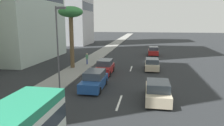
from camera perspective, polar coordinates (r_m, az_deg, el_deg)
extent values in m
plane|color=#26282B|center=(35.27, 6.12, 0.93)|extent=(198.00, 198.00, 0.00)
cube|color=gray|center=(36.35, -5.07, 1.37)|extent=(162.00, 3.11, 0.15)
cube|color=silver|center=(16.62, 1.98, -10.74)|extent=(3.20, 0.16, 0.01)
cube|color=silver|center=(28.37, 5.26, -1.53)|extent=(3.20, 0.16, 0.01)
cube|color=#268C66|center=(8.83, -27.56, -13.51)|extent=(6.43, 2.12, 0.43)
cube|color=beige|center=(17.22, 12.35, -8.18)|extent=(4.29, 1.89, 0.80)
cube|color=#38424C|center=(16.79, 12.49, -6.07)|extent=(2.36, 1.74, 0.66)
cylinder|color=black|center=(18.53, 9.42, -7.51)|extent=(0.64, 0.22, 0.64)
cylinder|color=black|center=(18.62, 14.83, -7.65)|extent=(0.64, 0.22, 0.64)
cylinder|color=black|center=(16.03, 9.38, -10.52)|extent=(0.64, 0.22, 0.64)
cylinder|color=black|center=(16.14, 15.67, -10.65)|extent=(0.64, 0.22, 0.64)
cube|color=#1E478C|center=(19.83, -4.91, -5.33)|extent=(4.61, 1.83, 0.83)
cube|color=#38424C|center=(19.85, -4.78, -3.06)|extent=(2.54, 1.68, 0.68)
cylinder|color=black|center=(18.40, -3.45, -7.52)|extent=(0.64, 0.22, 0.64)
cylinder|color=black|center=(18.83, -8.48, -7.18)|extent=(0.64, 0.22, 0.64)
cylinder|color=black|center=(21.07, -1.71, -5.08)|extent=(0.64, 0.22, 0.64)
cylinder|color=black|center=(21.44, -6.14, -4.84)|extent=(0.64, 0.22, 0.64)
cube|color=beige|center=(28.04, 10.87, -0.70)|extent=(4.16, 1.77, 0.74)
cube|color=#38424C|center=(27.71, 10.93, 0.58)|extent=(2.29, 1.63, 0.61)
cylinder|color=black|center=(29.34, 9.21, -0.58)|extent=(0.64, 0.22, 0.64)
cylinder|color=black|center=(29.38, 12.39, -0.68)|extent=(0.64, 0.22, 0.64)
cylinder|color=black|center=(26.82, 9.16, -1.68)|extent=(0.64, 0.22, 0.64)
cylinder|color=black|center=(26.86, 12.64, -1.79)|extent=(0.64, 0.22, 0.64)
cube|color=#A51E1E|center=(40.72, 11.24, 2.96)|extent=(4.08, 1.83, 0.79)
cube|color=#38424C|center=(40.43, 11.28, 3.93)|extent=(2.25, 1.69, 0.65)
cylinder|color=black|center=(41.99, 10.03, 2.90)|extent=(0.64, 0.22, 0.64)
cylinder|color=black|center=(42.05, 12.33, 2.82)|extent=(0.64, 0.22, 0.64)
cylinder|color=black|center=(39.49, 10.05, 2.38)|extent=(0.64, 0.22, 0.64)
cylinder|color=black|center=(39.54, 12.49, 2.30)|extent=(0.64, 0.22, 0.64)
cube|color=#A51E1E|center=(25.36, -1.98, -1.64)|extent=(4.33, 1.74, 0.85)
cube|color=#38424C|center=(25.41, -1.89, 0.16)|extent=(2.38, 1.60, 0.69)
cylinder|color=black|center=(24.00, -0.73, -3.05)|extent=(0.64, 0.22, 0.64)
cylinder|color=black|center=(24.33, -4.46, -2.89)|extent=(0.64, 0.22, 0.64)
cylinder|color=black|center=(26.57, 0.30, -1.66)|extent=(0.64, 0.22, 0.64)
cylinder|color=black|center=(26.87, -3.08, -1.53)|extent=(0.64, 0.22, 0.64)
cylinder|color=navy|center=(30.59, -6.89, 0.39)|extent=(0.14, 0.14, 0.79)
cylinder|color=navy|center=(30.74, -6.80, 0.44)|extent=(0.14, 0.14, 0.79)
cube|color=#4C8C66|center=(30.55, -6.87, 1.71)|extent=(0.38, 0.33, 0.62)
sphere|color=beige|center=(30.48, -6.89, 2.49)|extent=(0.21, 0.21, 0.21)
cylinder|color=brown|center=(28.34, -10.97, 5.65)|extent=(0.55, 0.55, 6.89)
ellipsoid|color=#388442|center=(28.25, -11.27, 13.59)|extent=(3.18, 3.18, 1.43)
cylinder|color=#4C4C51|center=(19.41, -14.63, 3.84)|extent=(0.14, 0.14, 7.41)
cube|color=#4C4C51|center=(19.13, -13.90, 14.46)|extent=(0.24, 0.90, 0.20)
cube|color=#2D3847|center=(59.80, -6.52, 15.04)|extent=(10.49, 0.08, 2.16)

